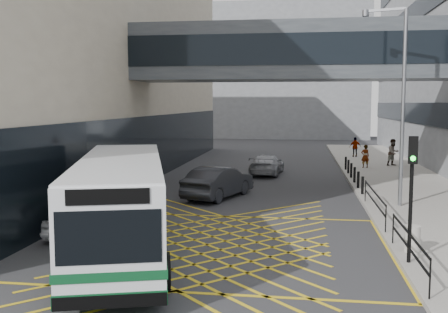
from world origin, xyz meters
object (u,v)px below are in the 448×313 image
at_px(pedestrian_a, 365,156).
at_px(street_lamp, 399,94).
at_px(bus, 122,202).
at_px(car_white, 87,218).
at_px(litter_bin, 412,239).
at_px(car_silver, 267,164).
at_px(traffic_light, 412,181).
at_px(pedestrian_c, 355,147).
at_px(pedestrian_b, 393,152).
at_px(car_dark, 219,182).

bearing_deg(pedestrian_a, street_lamp, 74.39).
relative_size(bus, street_lamp, 1.27).
height_order(car_white, litter_bin, car_white).
height_order(bus, car_white, bus).
distance_m(car_silver, traffic_light, 20.31).
distance_m(traffic_light, pedestrian_c, 30.72).
distance_m(car_silver, pedestrian_b, 10.32).
xyz_separation_m(bus, pedestrian_a, (10.24, 22.53, -0.66)).
bearing_deg(car_white, car_silver, -92.38).
relative_size(car_dark, litter_bin, 6.16).
relative_size(car_silver, litter_bin, 5.55).
xyz_separation_m(car_white, traffic_light, (10.74, -2.30, 1.94)).
relative_size(car_white, pedestrian_a, 2.40).
relative_size(litter_bin, pedestrian_b, 0.42).
relative_size(street_lamp, pedestrian_c, 5.23).
xyz_separation_m(car_silver, pedestrian_a, (6.82, 3.45, 0.26)).
xyz_separation_m(bus, pedestrian_c, (10.32, 30.22, -0.64)).
xyz_separation_m(traffic_light, pedestrian_a, (1.47, 22.95, -1.58)).
bearing_deg(pedestrian_b, traffic_light, -130.57).
distance_m(bus, pedestrian_c, 31.94).
height_order(car_dark, traffic_light, traffic_light).
bearing_deg(car_white, pedestrian_a, -105.59).
distance_m(street_lamp, litter_bin, 8.96).
xyz_separation_m(pedestrian_b, pedestrian_c, (-2.12, 6.15, -0.14)).
distance_m(bus, pedestrian_b, 27.10).
xyz_separation_m(car_dark, traffic_light, (7.21, -10.47, 1.76)).
xyz_separation_m(car_dark, pedestrian_a, (8.68, 12.48, 0.18)).
bearing_deg(pedestrian_a, car_dark, 40.89).
bearing_deg(pedestrian_b, bus, -149.39).
relative_size(car_silver, pedestrian_a, 2.81).
bearing_deg(traffic_light, car_silver, 113.08).
distance_m(traffic_light, street_lamp, 9.33).
bearing_deg(car_white, pedestrian_b, -107.99).
bearing_deg(car_dark, traffic_light, 143.73).
bearing_deg(traffic_light, bus, -175.03).
bearing_deg(pedestrian_c, car_white, 61.73).
bearing_deg(car_white, pedestrian_c, -98.44).
bearing_deg(car_silver, car_white, 77.89).
bearing_deg(pedestrian_b, car_white, -155.04).
bearing_deg(car_silver, traffic_light, 110.62).
bearing_deg(car_white, litter_bin, -170.52).
bearing_deg(traffic_light, litter_bin, 82.68).
distance_m(traffic_light, pedestrian_b, 24.80).
height_order(traffic_light, pedestrian_b, traffic_light).
distance_m(car_dark, pedestrian_a, 15.20).
height_order(car_silver, pedestrian_a, pedestrian_a).
height_order(car_white, pedestrian_b, pedestrian_b).
xyz_separation_m(car_dark, pedestrian_b, (10.88, 14.02, 0.34)).
height_order(car_dark, car_silver, car_dark).
xyz_separation_m(litter_bin, pedestrian_c, (1.21, 29.41, 0.42)).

